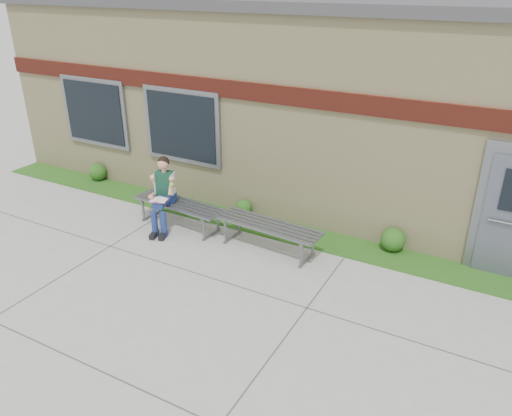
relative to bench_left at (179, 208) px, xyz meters
The scene contains 9 objects.
ground 3.00m from the bench_left, 37.80° to the right, with size 80.00×80.00×0.00m, color #9E9E99.
grass_strip 2.50m from the bench_left, 18.35° to the left, with size 16.00×0.80×0.02m, color #204813.
school_building 5.08m from the bench_left, 60.60° to the left, with size 16.20×6.22×4.20m.
bench_left is the anchor object (origin of this frame).
bench_right 2.00m from the bench_left, ahead, with size 2.05×0.70×0.52m.
girl 0.48m from the bench_left, 133.77° to the right, with size 0.61×0.90×1.46m.
shrub_west 3.40m from the bench_left, 162.36° to the left, with size 0.43×0.43×0.43m, color #204813.
shrub_mid 1.38m from the bench_left, 48.90° to the left, with size 0.34×0.34×0.34m, color #204813.
shrub_east 4.17m from the bench_left, 14.31° to the left, with size 0.45×0.45×0.45m, color #204813.
Camera 1 is at (3.29, -5.36, 4.63)m, focal length 35.00 mm.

